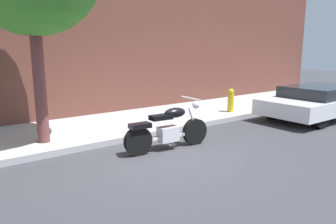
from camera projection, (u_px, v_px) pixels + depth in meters
ground_plane at (162, 155)px, 6.48m from camera, size 60.00×60.00×0.00m
sidewalk at (104, 127)px, 8.59m from camera, size 24.51×2.92×0.14m
motorcycle at (168, 130)px, 6.80m from camera, size 2.06×0.70×1.10m
parked_car_white at (321, 100)px, 10.05m from camera, size 4.59×1.92×1.03m
fire_hydrant at (231, 102)px, 10.29m from camera, size 0.20×0.20×0.91m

